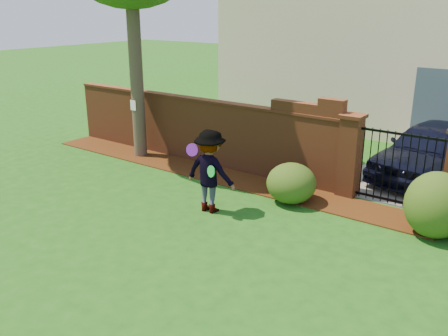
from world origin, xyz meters
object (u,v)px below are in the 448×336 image
Objects in this scene: car at (426,152)px; frisbee_green at (211,171)px; man at (209,172)px; frisbee_purple at (192,150)px.

car is 17.20× the size of frisbee_green.
man is 6.53× the size of frisbee_purple.
frisbee_purple reaches higher than frisbee_green.
car is 2.35× the size of man.
frisbee_green is at bearing -109.54° from car.
frisbee_purple is (-0.32, -0.14, 0.45)m from man.
man reaches higher than frisbee_green.
frisbee_purple reaches higher than car.
car is 5.94m from frisbee_purple.
man reaches higher than frisbee_purple.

